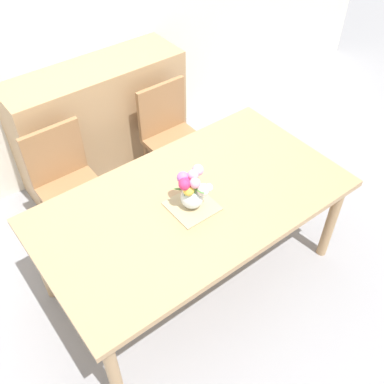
% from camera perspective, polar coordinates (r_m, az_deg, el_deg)
% --- Properties ---
extents(ground_plane, '(12.00, 12.00, 0.00)m').
position_cam_1_polar(ground_plane, '(3.23, 0.07, -10.19)').
color(ground_plane, '#939399').
extents(back_wall, '(7.00, 0.10, 2.80)m').
position_cam_1_polar(back_wall, '(3.51, -17.40, 21.97)').
color(back_wall, silver).
rests_on(back_wall, ground_plane).
extents(dining_table, '(1.89, 1.05, 0.74)m').
position_cam_1_polar(dining_table, '(2.72, 0.08, -2.05)').
color(dining_table, tan).
rests_on(dining_table, ground_plane).
extents(chair_left, '(0.42, 0.42, 0.90)m').
position_cam_1_polar(chair_left, '(3.24, -15.82, 1.53)').
color(chair_left, '#9E7047').
rests_on(chair_left, ground_plane).
extents(chair_right, '(0.42, 0.42, 0.90)m').
position_cam_1_polar(chair_right, '(3.54, -2.78, 7.64)').
color(chair_right, '#9E7047').
rests_on(chair_right, ground_plane).
extents(dresser, '(1.40, 0.47, 1.00)m').
position_cam_1_polar(dresser, '(3.74, -11.52, 8.61)').
color(dresser, tan).
rests_on(dresser, ground_plane).
extents(placemat, '(0.26, 0.26, 0.01)m').
position_cam_1_polar(placemat, '(2.62, -0.00, -1.81)').
color(placemat, tan).
rests_on(placemat, dining_table).
extents(flower_vase, '(0.21, 0.19, 0.24)m').
position_cam_1_polar(flower_vase, '(2.53, -0.00, 0.36)').
color(flower_vase, silver).
rests_on(flower_vase, placemat).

